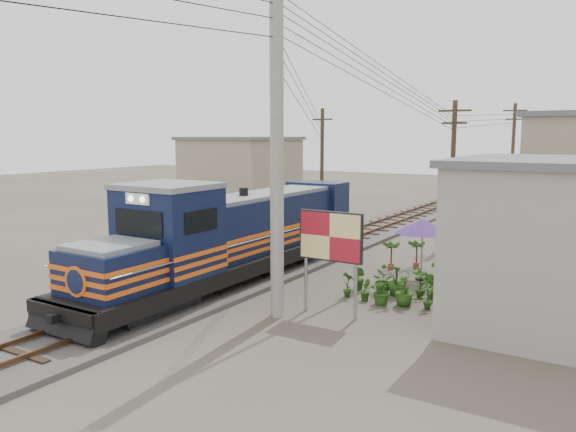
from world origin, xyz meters
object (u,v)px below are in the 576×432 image
Objects in this scene: locomotive at (235,237)px; market_umbrella at (423,226)px; billboard at (330,239)px; vendor at (454,266)px.

locomotive is 5.60× the size of market_umbrella.
billboard is at bearing -100.10° from market_umbrella.
market_umbrella reaches higher than vendor.
vendor is (7.23, 2.74, -0.74)m from locomotive.
locomotive is 7.77m from vendor.
locomotive reaches higher than market_umbrella.
market_umbrella is 2.11m from vendor.
vendor is (2.45, 4.44, -1.41)m from billboard.
locomotive is at bearing -146.89° from market_umbrella.
locomotive is 5.12m from billboard.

